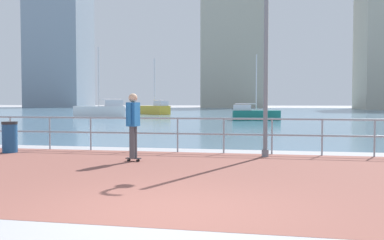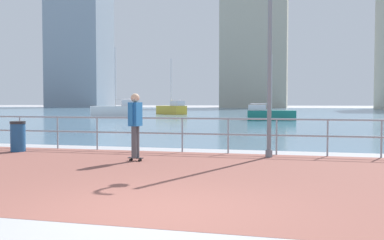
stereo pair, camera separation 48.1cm
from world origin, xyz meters
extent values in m
plane|color=#9E9EA3|center=(0.00, 40.00, 0.00)|extent=(220.00, 220.00, 0.00)
cube|color=brown|center=(0.00, 3.14, 0.00)|extent=(28.00, 7.66, 0.01)
cube|color=slate|center=(0.00, 51.97, 0.00)|extent=(180.00, 88.00, 0.00)
cylinder|color=#8C99A3|center=(-7.00, 6.97, 0.51)|extent=(0.05, 0.05, 1.03)
cylinder|color=#8C99A3|center=(-5.60, 6.97, 0.51)|extent=(0.05, 0.05, 1.03)
cylinder|color=#8C99A3|center=(-4.20, 6.97, 0.51)|extent=(0.05, 0.05, 1.03)
cylinder|color=#8C99A3|center=(-2.80, 6.97, 0.51)|extent=(0.05, 0.05, 1.03)
cylinder|color=#8C99A3|center=(-1.40, 6.97, 0.51)|extent=(0.05, 0.05, 1.03)
cylinder|color=#8C99A3|center=(0.00, 6.97, 0.51)|extent=(0.05, 0.05, 1.03)
cylinder|color=#8C99A3|center=(1.40, 6.97, 0.51)|extent=(0.05, 0.05, 1.03)
cylinder|color=#8C99A3|center=(2.80, 6.97, 0.51)|extent=(0.05, 0.05, 1.03)
cylinder|color=#8C99A3|center=(4.20, 6.97, 0.51)|extent=(0.05, 0.05, 1.03)
cylinder|color=#8C99A3|center=(0.00, 6.97, 1.03)|extent=(25.20, 0.06, 0.06)
cylinder|color=#8C99A3|center=(0.00, 6.97, 0.56)|extent=(25.20, 0.06, 0.06)
cylinder|color=slate|center=(1.22, 6.37, 0.10)|extent=(0.19, 0.19, 0.20)
cylinder|color=slate|center=(1.22, 6.37, 2.48)|extent=(0.12, 0.12, 4.97)
cylinder|color=black|center=(-1.93, 4.81, 0.03)|extent=(0.06, 0.04, 0.06)
cylinder|color=black|center=(-1.94, 4.73, 0.03)|extent=(0.06, 0.04, 0.06)
cylinder|color=black|center=(-2.19, 4.84, 0.03)|extent=(0.06, 0.04, 0.06)
cylinder|color=black|center=(-2.19, 4.76, 0.03)|extent=(0.06, 0.04, 0.06)
cube|color=black|center=(-2.06, 4.79, 0.08)|extent=(0.41, 0.15, 0.02)
cylinder|color=#4C4C51|center=(-2.05, 4.87, 0.50)|extent=(0.14, 0.14, 0.81)
cylinder|color=#4C4C51|center=(-2.07, 4.71, 0.50)|extent=(0.14, 0.14, 0.81)
cube|color=#236BB2|center=(-2.06, 4.79, 1.21)|extent=(0.28, 0.36, 0.61)
cylinder|color=#236BB2|center=(-2.04, 5.02, 1.22)|extent=(0.10, 0.10, 0.58)
cylinder|color=#236BB2|center=(-2.09, 4.56, 1.22)|extent=(0.10, 0.10, 0.58)
sphere|color=#DBAD89|center=(-2.06, 4.79, 1.62)|extent=(0.23, 0.23, 0.23)
cylinder|color=navy|center=(-6.31, 5.91, 0.42)|extent=(0.44, 0.44, 0.85)
cylinder|color=#262628|center=(-6.31, 5.91, 0.89)|extent=(0.46, 0.46, 0.08)
cube|color=white|center=(-15.70, 34.52, 0.53)|extent=(5.05, 3.68, 1.05)
cube|color=silver|center=(-14.40, 35.22, 1.35)|extent=(2.06, 1.78, 0.59)
cylinder|color=silver|center=(-15.70, 34.52, 3.98)|extent=(0.12, 0.12, 5.85)
cylinder|color=silver|center=(-14.75, 35.03, 1.76)|extent=(1.99, 1.14, 0.09)
cube|color=#197266|center=(0.01, 29.12, 0.40)|extent=(3.88, 1.72, 0.80)
cube|color=silver|center=(-1.10, 28.95, 1.03)|extent=(1.46, 1.01, 0.45)
cylinder|color=silver|center=(0.01, 29.12, 3.03)|extent=(0.09, 0.09, 4.46)
cylinder|color=silver|center=(-0.81, 28.99, 1.34)|extent=(1.68, 0.33, 0.07)
cube|color=gold|center=(-12.47, 43.27, 0.50)|extent=(4.44, 4.22, 1.00)
cube|color=silver|center=(-11.43, 42.32, 1.28)|extent=(1.93, 1.88, 0.56)
cylinder|color=silver|center=(-12.47, 43.27, 3.79)|extent=(0.11, 0.11, 5.57)
cylinder|color=silver|center=(-11.71, 42.58, 1.67)|extent=(1.62, 1.48, 0.09)
cube|color=#B2AD99|center=(-7.79, 98.38, 14.80)|extent=(15.06, 13.67, 29.59)
cube|color=#8493A3|center=(-52.43, 95.66, 22.64)|extent=(14.50, 10.72, 45.28)
camera|label=1|loc=(1.48, -5.65, 1.54)|focal=40.26mm
camera|label=2|loc=(1.95, -5.55, 1.54)|focal=40.26mm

